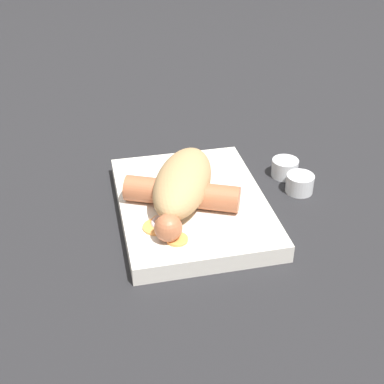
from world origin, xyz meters
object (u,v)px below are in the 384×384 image
object	(u,v)px
condiment_cup_near	(300,184)
condiment_cup_far	(285,169)
bread_roll	(184,183)
sausage	(182,194)
food_tray	(192,205)

from	to	relation	value
condiment_cup_near	condiment_cup_far	world-z (taller)	same
bread_roll	sausage	size ratio (longest dim) A/B	1.02
food_tray	bread_roll	xyz separation A→B (m)	(-0.00, 0.01, 0.04)
condiment_cup_far	sausage	bearing A→B (deg)	113.83
food_tray	condiment_cup_near	world-z (taller)	condiment_cup_near
sausage	condiment_cup_near	bearing A→B (deg)	-80.22
food_tray	condiment_cup_far	world-z (taller)	condiment_cup_far
bread_roll	condiment_cup_near	bearing A→B (deg)	-82.39
sausage	condiment_cup_far	distance (m)	0.20
condiment_cup_far	condiment_cup_near	bearing A→B (deg)	-173.32
food_tray	sausage	world-z (taller)	sausage
food_tray	condiment_cup_far	xyz separation A→B (m)	(0.07, -0.16, -0.00)
condiment_cup_near	food_tray	bearing A→B (deg)	96.68
food_tray	condiment_cup_far	distance (m)	0.17
sausage	condiment_cup_near	world-z (taller)	sausage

